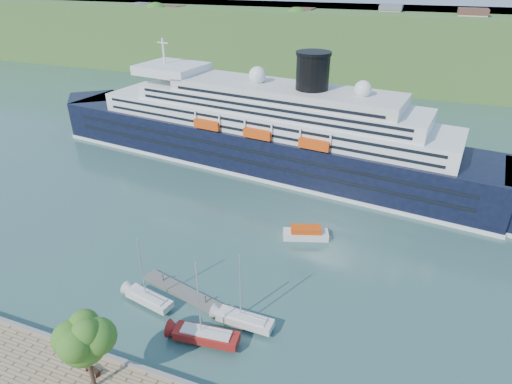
# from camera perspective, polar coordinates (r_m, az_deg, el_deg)

# --- Properties ---
(ground) EXTENTS (400.00, 400.00, 0.00)m
(ground) POSITION_cam_1_polar(r_m,az_deg,el_deg) (50.17, -15.38, -22.12)
(ground) COLOR #2F544E
(ground) RESTS_ON ground
(far_hillside) EXTENTS (400.00, 50.00, 24.00)m
(far_hillside) POSITION_cam_1_polar(r_m,az_deg,el_deg) (172.83, 13.63, 18.68)
(far_hillside) COLOR #3C6327
(far_hillside) RESTS_ON ground
(quay_coping) EXTENTS (220.00, 0.50, 0.30)m
(quay_coping) POSITION_cam_1_polar(r_m,az_deg,el_deg) (49.21, -15.70, -21.40)
(quay_coping) COLOR slate
(quay_coping) RESTS_ON promenade
(cruise_ship) EXTENTS (109.18, 29.58, 24.26)m
(cruise_ship) POSITION_cam_1_polar(r_m,az_deg,el_deg) (88.01, 0.18, 11.07)
(cruise_ship) COLOR black
(cruise_ship) RESTS_ON ground
(park_bench) EXTENTS (1.90, 1.09, 1.14)m
(park_bench) POSITION_cam_1_polar(r_m,az_deg,el_deg) (49.65, -20.96, -21.19)
(park_bench) COLOR #4B2515
(park_bench) RESTS_ON promenade
(promenade_tree) EXTENTS (5.85, 5.85, 9.69)m
(promenade_tree) POSITION_cam_1_polar(r_m,az_deg,el_deg) (45.44, -21.74, -19.13)
(promenade_tree) COLOR #276219
(promenade_tree) RESTS_ON promenade
(floating_pontoon) EXTENTS (16.68, 6.03, 0.37)m
(floating_pontoon) POSITION_cam_1_polar(r_m,az_deg,el_deg) (56.77, -8.24, -13.75)
(floating_pontoon) COLOR #67635C
(floating_pontoon) RESTS_ON ground
(sailboat_white_near) EXTENTS (7.47, 3.39, 9.32)m
(sailboat_white_near) POSITION_cam_1_polar(r_m,az_deg,el_deg) (54.16, -14.52, -10.70)
(sailboat_white_near) COLOR silver
(sailboat_white_near) RESTS_ON ground
(sailboat_red) EXTENTS (8.41, 3.14, 10.60)m
(sailboat_red) POSITION_cam_1_polar(r_m,az_deg,el_deg) (47.75, -6.92, -15.01)
(sailboat_red) COLOR maroon
(sailboat_red) RESTS_ON ground
(sailboat_white_far) EXTENTS (7.52, 2.26, 9.65)m
(sailboat_white_far) POSITION_cam_1_polar(r_m,az_deg,el_deg) (49.61, -1.53, -13.55)
(sailboat_white_far) COLOR silver
(sailboat_white_far) RESTS_ON ground
(tender_launch) EXTENTS (7.48, 4.52, 1.95)m
(tender_launch) POSITION_cam_1_polar(r_m,az_deg,el_deg) (67.20, 6.65, -5.38)
(tender_launch) COLOR #D9430C
(tender_launch) RESTS_ON ground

